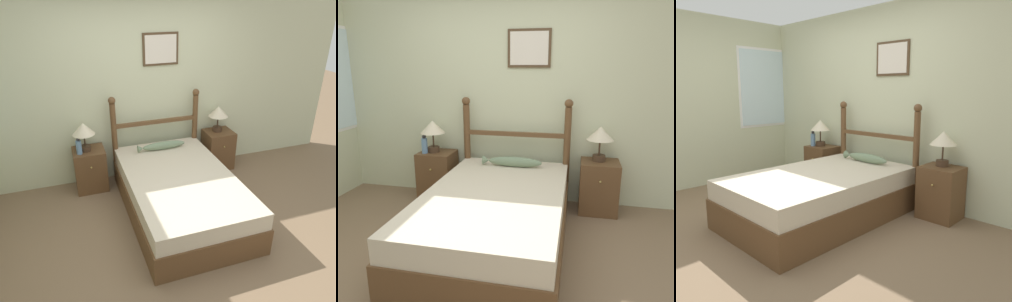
% 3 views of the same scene
% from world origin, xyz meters
% --- Properties ---
extents(ground_plane, '(16.00, 16.00, 0.00)m').
position_xyz_m(ground_plane, '(0.00, 0.00, 0.00)').
color(ground_plane, '#7A6047').
extents(wall_back, '(6.40, 0.08, 2.55)m').
position_xyz_m(wall_back, '(0.00, 1.73, 1.28)').
color(wall_back, beige).
rests_on(wall_back, ground_plane).
extents(bed, '(1.30, 2.09, 0.53)m').
position_xyz_m(bed, '(0.17, 0.54, 0.26)').
color(bed, brown).
rests_on(bed, ground_plane).
extents(headboard, '(1.32, 0.10, 1.29)m').
position_xyz_m(headboard, '(0.17, 1.55, 0.71)').
color(headboard, brown).
rests_on(headboard, ground_plane).
extents(nightstand_left, '(0.43, 0.41, 0.60)m').
position_xyz_m(nightstand_left, '(-0.82, 1.48, 0.30)').
color(nightstand_left, brown).
rests_on(nightstand_left, ground_plane).
extents(nightstand_right, '(0.43, 0.41, 0.60)m').
position_xyz_m(nightstand_right, '(1.17, 1.48, 0.30)').
color(nightstand_right, brown).
rests_on(nightstand_right, ground_plane).
extents(table_lamp_left, '(0.30, 0.30, 0.40)m').
position_xyz_m(table_lamp_left, '(-0.85, 1.47, 0.90)').
color(table_lamp_left, '#422D1E').
rests_on(table_lamp_left, nightstand_left).
extents(table_lamp_right, '(0.30, 0.30, 0.40)m').
position_xyz_m(table_lamp_right, '(1.15, 1.51, 0.90)').
color(table_lamp_right, '#422D1E').
rests_on(table_lamp_right, nightstand_right).
extents(bottle, '(0.07, 0.07, 0.23)m').
position_xyz_m(bottle, '(-0.94, 1.40, 0.71)').
color(bottle, '#668CB2').
rests_on(bottle, nightstand_left).
extents(fish_pillow, '(0.69, 0.11, 0.12)m').
position_xyz_m(fish_pillow, '(0.18, 1.31, 0.59)').
color(fish_pillow, gray).
rests_on(fish_pillow, bed).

